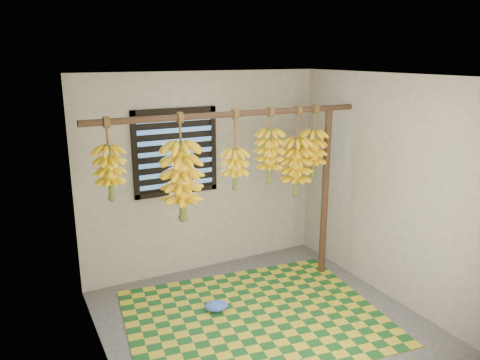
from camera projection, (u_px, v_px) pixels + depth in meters
floor at (266, 325)px, 4.61m from camera, size 3.00×3.00×0.01m
ceiling at (270, 76)px, 3.98m from camera, size 3.00×3.00×0.01m
wall_back at (203, 174)px, 5.59m from camera, size 3.00×0.01×2.40m
wall_left at (100, 238)px, 3.63m from camera, size 0.01×3.00×2.40m
wall_right at (390, 189)px, 4.96m from camera, size 0.01×3.00×2.40m
window at (176, 152)px, 5.33m from camera, size 1.00×0.04×1.00m
hanging_pole at (233, 114)px, 4.69m from camera, size 3.00×0.06×0.06m
support_post at (325, 194)px, 5.48m from camera, size 0.08×0.08×2.00m
woven_mat at (255, 317)px, 4.74m from camera, size 2.74×2.30×0.01m
plastic_bag at (216, 306)px, 4.84m from camera, size 0.28×0.24×0.10m
banana_bunch_a at (110, 172)px, 4.25m from camera, size 0.28×0.28×0.77m
banana_bunch_b at (182, 181)px, 4.60m from camera, size 0.38×0.38×1.08m
banana_bunch_c at (235, 168)px, 4.84m from camera, size 0.29×0.29×0.83m
banana_bunch_d at (270, 156)px, 5.00m from camera, size 0.31×0.31×0.82m
banana_bunch_e at (296, 167)px, 5.20m from camera, size 0.35×0.35×1.01m
banana_bunch_f at (313, 153)px, 5.26m from camera, size 0.29×0.29×0.83m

